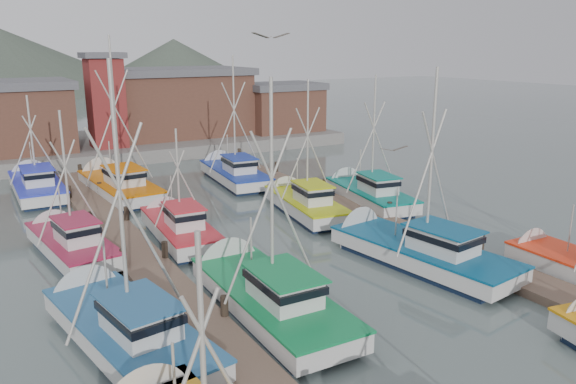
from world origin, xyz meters
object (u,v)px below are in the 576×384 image
boat_4 (264,294)px  boat_8 (177,227)px  boat_12 (117,184)px  lookout_tower (106,100)px

boat_4 → boat_8: size_ratio=1.22×
boat_8 → boat_12: size_ratio=0.70×
boat_8 → boat_12: bearing=95.8°
boat_8 → lookout_tower: bearing=88.6°
lookout_tower → boat_12: bearing=-101.3°
lookout_tower → boat_8: 25.17m
boat_12 → boat_4: bearing=-92.4°
lookout_tower → boat_12: 14.21m
lookout_tower → boat_12: boat_12 is taller
boat_8 → boat_12: (-0.44, 11.50, 0.02)m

